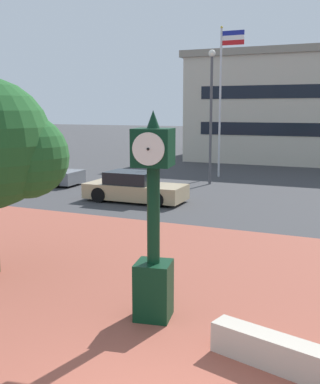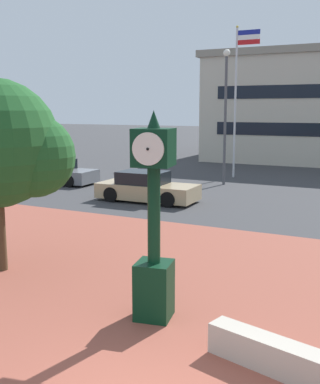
{
  "view_description": "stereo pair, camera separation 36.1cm",
  "coord_description": "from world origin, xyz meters",
  "px_view_note": "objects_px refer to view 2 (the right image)",
  "views": [
    {
      "loc": [
        2.19,
        -4.53,
        3.89
      ],
      "look_at": [
        -1.14,
        2.96,
        2.46
      ],
      "focal_mm": 44.22,
      "sensor_mm": 36.0,
      "label": 1
    },
    {
      "loc": [
        2.52,
        -4.38,
        3.89
      ],
      "look_at": [
        -1.14,
        2.96,
        2.46
      ],
      "focal_mm": 44.22,
      "sensor_mm": 36.0,
      "label": 2
    }
  ],
  "objects_px": {
    "car_street_near": "(57,173)",
    "car_street_mid": "(146,188)",
    "flagpole_primary": "(237,93)",
    "street_clock": "(154,229)",
    "street_lamp_post": "(226,104)",
    "plaza_tree": "(3,146)"
  },
  "relations": [
    {
      "from": "car_street_mid",
      "to": "street_lamp_post",
      "type": "distance_m",
      "value": 7.03
    },
    {
      "from": "plaza_tree",
      "to": "car_street_mid",
      "type": "distance_m",
      "value": 9.67
    },
    {
      "from": "flagpole_primary",
      "to": "car_street_mid",
      "type": "bearing_deg",
      "value": -97.89
    },
    {
      "from": "car_street_mid",
      "to": "flagpole_primary",
      "type": "height_order",
      "value": "flagpole_primary"
    },
    {
      "from": "plaza_tree",
      "to": "car_street_mid",
      "type": "bearing_deg",
      "value": 97.07
    },
    {
      "from": "street_clock",
      "to": "car_street_mid",
      "type": "distance_m",
      "value": 11.6
    },
    {
      "from": "car_street_near",
      "to": "car_street_mid",
      "type": "bearing_deg",
      "value": 68.17
    },
    {
      "from": "street_clock",
      "to": "flagpole_primary",
      "type": "relative_size",
      "value": 0.46
    },
    {
      "from": "street_clock",
      "to": "plaza_tree",
      "type": "xyz_separation_m",
      "value": [
        -4.42,
        0.83,
        1.3
      ]
    },
    {
      "from": "plaza_tree",
      "to": "street_clock",
      "type": "bearing_deg",
      "value": -10.66
    },
    {
      "from": "street_lamp_post",
      "to": "car_street_near",
      "type": "bearing_deg",
      "value": -156.02
    },
    {
      "from": "flagpole_primary",
      "to": "car_street_near",
      "type": "bearing_deg",
      "value": -140.61
    },
    {
      "from": "plaza_tree",
      "to": "car_street_mid",
      "type": "relative_size",
      "value": 1.07
    },
    {
      "from": "car_street_mid",
      "to": "street_lamp_post",
      "type": "relative_size",
      "value": 0.63
    },
    {
      "from": "street_clock",
      "to": "street_lamp_post",
      "type": "bearing_deg",
      "value": 93.45
    },
    {
      "from": "plaza_tree",
      "to": "flagpole_primary",
      "type": "distance_m",
      "value": 18.04
    },
    {
      "from": "street_clock",
      "to": "plaza_tree",
      "type": "relative_size",
      "value": 0.84
    },
    {
      "from": "car_street_mid",
      "to": "car_street_near",
      "type": "bearing_deg",
      "value": -110.05
    },
    {
      "from": "car_street_near",
      "to": "car_street_mid",
      "type": "distance_m",
      "value": 6.98
    },
    {
      "from": "street_clock",
      "to": "flagpole_primary",
      "type": "height_order",
      "value": "flagpole_primary"
    },
    {
      "from": "car_street_near",
      "to": "car_street_mid",
      "type": "relative_size",
      "value": 0.97
    },
    {
      "from": "street_clock",
      "to": "street_lamp_post",
      "type": "height_order",
      "value": "street_lamp_post"
    }
  ]
}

